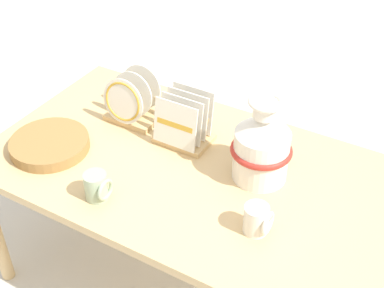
# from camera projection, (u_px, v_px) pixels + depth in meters

# --- Properties ---
(ground_plane) EXTENTS (14.00, 14.00, 0.00)m
(ground_plane) POSITION_uv_depth(u_px,v_px,m) (192.00, 280.00, 2.38)
(ground_plane) COLOR beige
(display_table) EXTENTS (1.56, 0.88, 0.66)m
(display_table) POSITION_uv_depth(u_px,v_px,m) (192.00, 180.00, 2.02)
(display_table) COLOR tan
(display_table) RESTS_ON ground_plane
(ceramic_vase) EXTENTS (0.22, 0.22, 0.33)m
(ceramic_vase) POSITION_uv_depth(u_px,v_px,m) (262.00, 145.00, 1.86)
(ceramic_vase) COLOR white
(ceramic_vase) RESTS_ON display_table
(dish_rack_round_plates) EXTENTS (0.21, 0.17, 0.21)m
(dish_rack_round_plates) POSITION_uv_depth(u_px,v_px,m) (132.00, 104.00, 2.19)
(dish_rack_round_plates) COLOR tan
(dish_rack_round_plates) RESTS_ON display_table
(dish_rack_square_plates) EXTENTS (0.21, 0.16, 0.21)m
(dish_rack_square_plates) POSITION_uv_depth(u_px,v_px,m) (184.00, 126.00, 2.07)
(dish_rack_square_plates) COLOR tan
(dish_rack_square_plates) RESTS_ON display_table
(wicker_charger_stack) EXTENTS (0.30, 0.30, 0.04)m
(wicker_charger_stack) POSITION_uv_depth(u_px,v_px,m) (50.00, 144.00, 2.06)
(wicker_charger_stack) COLOR olive
(wicker_charger_stack) RESTS_ON display_table
(mug_cream_glaze) EXTENTS (0.09, 0.08, 0.10)m
(mug_cream_glaze) POSITION_uv_depth(u_px,v_px,m) (257.00, 220.00, 1.70)
(mug_cream_glaze) COLOR silver
(mug_cream_glaze) RESTS_ON display_table
(mug_sage_glaze) EXTENTS (0.09, 0.08, 0.10)m
(mug_sage_glaze) POSITION_uv_depth(u_px,v_px,m) (97.00, 187.00, 1.82)
(mug_sage_glaze) COLOR #9EB28E
(mug_sage_glaze) RESTS_ON display_table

